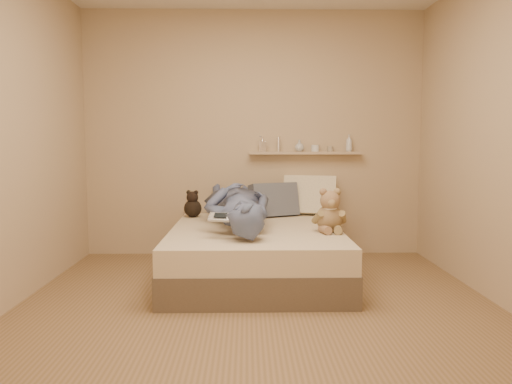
{
  "coord_description": "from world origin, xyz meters",
  "views": [
    {
      "loc": [
        -0.08,
        -3.47,
        1.21
      ],
      "look_at": [
        0.0,
        0.65,
        0.8
      ],
      "focal_mm": 35.0,
      "sensor_mm": 36.0,
      "label": 1
    }
  ],
  "objects_px": {
    "person": "(237,204)",
    "wall_shelf": "(305,153)",
    "dark_plush": "(193,206)",
    "pillow_grey": "(274,200)",
    "game_console": "(221,217)",
    "bed": "(255,253)",
    "teddy_bear": "(330,214)",
    "pillow_cream": "(310,196)"
  },
  "relations": [
    {
      "from": "person",
      "to": "wall_shelf",
      "type": "xyz_separation_m",
      "value": [
        0.72,
        0.81,
        0.45
      ]
    },
    {
      "from": "wall_shelf",
      "to": "dark_plush",
      "type": "bearing_deg",
      "value": -167.79
    },
    {
      "from": "pillow_grey",
      "to": "game_console",
      "type": "bearing_deg",
      "value": -112.28
    },
    {
      "from": "bed",
      "to": "dark_plush",
      "type": "xyz_separation_m",
      "value": [
        -0.63,
        0.65,
        0.35
      ]
    },
    {
      "from": "teddy_bear",
      "to": "dark_plush",
      "type": "height_order",
      "value": "teddy_bear"
    },
    {
      "from": "game_console",
      "to": "pillow_cream",
      "type": "distance_m",
      "value": 1.59
    },
    {
      "from": "game_console",
      "to": "pillow_cream",
      "type": "bearing_deg",
      "value": 56.66
    },
    {
      "from": "teddy_bear",
      "to": "pillow_cream",
      "type": "bearing_deg",
      "value": 91.99
    },
    {
      "from": "pillow_cream",
      "to": "person",
      "type": "relative_size",
      "value": 0.33
    },
    {
      "from": "pillow_grey",
      "to": "teddy_bear",
      "type": "bearing_deg",
      "value": -64.98
    },
    {
      "from": "dark_plush",
      "to": "person",
      "type": "xyz_separation_m",
      "value": [
        0.46,
        -0.55,
        0.08
      ]
    },
    {
      "from": "bed",
      "to": "wall_shelf",
      "type": "relative_size",
      "value": 1.58
    },
    {
      "from": "person",
      "to": "game_console",
      "type": "bearing_deg",
      "value": 73.02
    },
    {
      "from": "teddy_bear",
      "to": "person",
      "type": "distance_m",
      "value": 0.86
    },
    {
      "from": "pillow_grey",
      "to": "dark_plush",
      "type": "bearing_deg",
      "value": -177.52
    },
    {
      "from": "game_console",
      "to": "wall_shelf",
      "type": "distance_m",
      "value": 1.71
    },
    {
      "from": "dark_plush",
      "to": "person",
      "type": "relative_size",
      "value": 0.17
    },
    {
      "from": "bed",
      "to": "teddy_bear",
      "type": "distance_m",
      "value": 0.77
    },
    {
      "from": "pillow_grey",
      "to": "wall_shelf",
      "type": "distance_m",
      "value": 0.63
    },
    {
      "from": "game_console",
      "to": "pillow_cream",
      "type": "height_order",
      "value": "pillow_cream"
    },
    {
      "from": "pillow_grey",
      "to": "person",
      "type": "xyz_separation_m",
      "value": [
        -0.37,
        -0.59,
        0.03
      ]
    },
    {
      "from": "bed",
      "to": "teddy_bear",
      "type": "height_order",
      "value": "teddy_bear"
    },
    {
      "from": "game_console",
      "to": "bed",
      "type": "bearing_deg",
      "value": 60.56
    },
    {
      "from": "bed",
      "to": "wall_shelf",
      "type": "height_order",
      "value": "wall_shelf"
    },
    {
      "from": "wall_shelf",
      "to": "game_console",
      "type": "bearing_deg",
      "value": -120.56
    },
    {
      "from": "person",
      "to": "wall_shelf",
      "type": "height_order",
      "value": "wall_shelf"
    },
    {
      "from": "pillow_cream",
      "to": "wall_shelf",
      "type": "xyz_separation_m",
      "value": [
        -0.04,
        0.08,
        0.45
      ]
    },
    {
      "from": "teddy_bear",
      "to": "wall_shelf",
      "type": "xyz_separation_m",
      "value": [
        -0.08,
        1.13,
        0.49
      ]
    },
    {
      "from": "pillow_cream",
      "to": "wall_shelf",
      "type": "relative_size",
      "value": 0.46
    },
    {
      "from": "pillow_grey",
      "to": "pillow_cream",
      "type": "bearing_deg",
      "value": 19.86
    },
    {
      "from": "bed",
      "to": "game_console",
      "type": "xyz_separation_m",
      "value": [
        -0.28,
        -0.5,
        0.4
      ]
    },
    {
      "from": "game_console",
      "to": "pillow_grey",
      "type": "distance_m",
      "value": 1.29
    },
    {
      "from": "game_console",
      "to": "dark_plush",
      "type": "bearing_deg",
      "value": 106.68
    },
    {
      "from": "game_console",
      "to": "dark_plush",
      "type": "relative_size",
      "value": 0.75
    },
    {
      "from": "bed",
      "to": "pillow_cream",
      "type": "xyz_separation_m",
      "value": [
        0.59,
        0.83,
        0.43
      ]
    },
    {
      "from": "bed",
      "to": "dark_plush",
      "type": "height_order",
      "value": "dark_plush"
    },
    {
      "from": "pillow_cream",
      "to": "wall_shelf",
      "type": "distance_m",
      "value": 0.46
    },
    {
      "from": "teddy_bear",
      "to": "wall_shelf",
      "type": "relative_size",
      "value": 0.32
    },
    {
      "from": "game_console",
      "to": "wall_shelf",
      "type": "bearing_deg",
      "value": 59.44
    },
    {
      "from": "pillow_grey",
      "to": "person",
      "type": "distance_m",
      "value": 0.7
    },
    {
      "from": "bed",
      "to": "pillow_cream",
      "type": "relative_size",
      "value": 3.45
    },
    {
      "from": "teddy_bear",
      "to": "wall_shelf",
      "type": "distance_m",
      "value": 1.23
    }
  ]
}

